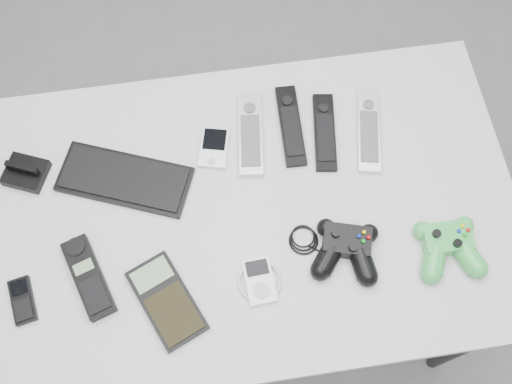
{
  "coord_description": "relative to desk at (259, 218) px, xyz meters",
  "views": [
    {
      "loc": [
        -0.1,
        -0.38,
        2.02
      ],
      "look_at": [
        -0.03,
        0.13,
        0.79
      ],
      "focal_mm": 42.0,
      "sensor_mm": 36.0,
      "label": 1
    }
  ],
  "objects": [
    {
      "name": "mp3_player",
      "position": [
        -0.02,
        -0.17,
        0.08
      ],
      "size": [
        0.1,
        0.1,
        0.02
      ],
      "primitive_type": "cube",
      "rotation": [
        0.0,
        0.0,
        0.05
      ],
      "color": "white",
      "rests_on": "desk"
    },
    {
      "name": "pda",
      "position": [
        -0.08,
        0.16,
        0.08
      ],
      "size": [
        0.09,
        0.11,
        0.02
      ],
      "primitive_type": "cube",
      "rotation": [
        0.0,
        0.0,
        -0.24
      ],
      "color": "silver",
      "rests_on": "desk"
    },
    {
      "name": "remote_silver_b",
      "position": [
        0.28,
        0.15,
        0.08
      ],
      "size": [
        0.09,
        0.22,
        0.02
      ],
      "primitive_type": "cube",
      "rotation": [
        0.0,
        0.0,
        -0.2
      ],
      "color": "silver",
      "rests_on": "desk"
    },
    {
      "name": "remote_black_a",
      "position": [
        0.1,
        0.19,
        0.08
      ],
      "size": [
        0.06,
        0.21,
        0.02
      ],
      "primitive_type": "cube",
      "rotation": [
        0.0,
        0.0,
        -0.03
      ],
      "color": "black",
      "rests_on": "desk"
    },
    {
      "name": "floor",
      "position": [
        0.02,
        -0.1,
        -0.71
      ],
      "size": [
        3.5,
        3.5,
        0.0
      ],
      "primitive_type": "plane",
      "color": "slate",
      "rests_on": "ground"
    },
    {
      "name": "mobile_phone",
      "position": [
        -0.52,
        -0.14,
        0.08
      ],
      "size": [
        0.06,
        0.1,
        0.02
      ],
      "primitive_type": "cube",
      "rotation": [
        0.0,
        0.0,
        0.19
      ],
      "color": "black",
      "rests_on": "desk"
    },
    {
      "name": "desk",
      "position": [
        0.0,
        0.0,
        0.0
      ],
      "size": [
        1.16,
        0.74,
        0.77
      ],
      "color": "#AAABAD",
      "rests_on": "floor"
    },
    {
      "name": "remote_silver_a",
      "position": [
        0.01,
        0.18,
        0.08
      ],
      "size": [
        0.08,
        0.22,
        0.02
      ],
      "primitive_type": "cube",
      "rotation": [
        0.0,
        0.0,
        -0.12
      ],
      "color": "silver",
      "rests_on": "desk"
    },
    {
      "name": "pda_keyboard",
      "position": [
        -0.29,
        0.11,
        0.08
      ],
      "size": [
        0.32,
        0.23,
        0.02
      ],
      "primitive_type": "cube",
      "rotation": [
        0.0,
        0.0,
        -0.38
      ],
      "color": "black",
      "rests_on": "desk"
    },
    {
      "name": "calculator",
      "position": [
        -0.22,
        -0.18,
        0.08
      ],
      "size": [
        0.17,
        0.22,
        0.02
      ],
      "primitive_type": "cube",
      "rotation": [
        0.0,
        0.0,
        0.41
      ],
      "color": "black",
      "rests_on": "desk"
    },
    {
      "name": "controller_black",
      "position": [
        0.17,
        -0.13,
        0.09
      ],
      "size": [
        0.28,
        0.21,
        0.05
      ],
      "primitive_type": null,
      "rotation": [
        0.0,
        0.0,
        -0.28
      ],
      "color": "black",
      "rests_on": "desk"
    },
    {
      "name": "remote_black_b",
      "position": [
        0.18,
        0.16,
        0.08
      ],
      "size": [
        0.08,
        0.2,
        0.02
      ],
      "primitive_type": "cube",
      "rotation": [
        0.0,
        0.0,
        -0.14
      ],
      "color": "black",
      "rests_on": "desk"
    },
    {
      "name": "dock_bracket",
      "position": [
        -0.51,
        0.16,
        0.09
      ],
      "size": [
        0.11,
        0.11,
        0.05
      ],
      "primitive_type": "cube",
      "rotation": [
        0.0,
        0.0,
        -0.41
      ],
      "color": "black",
      "rests_on": "desk"
    },
    {
      "name": "cordless_handset",
      "position": [
        -0.38,
        -0.11,
        0.08
      ],
      "size": [
        0.11,
        0.19,
        0.03
      ],
      "primitive_type": "cube",
      "rotation": [
        0.0,
        0.0,
        0.32
      ],
      "color": "black",
      "rests_on": "desk"
    },
    {
      "name": "controller_green",
      "position": [
        0.38,
        -0.15,
        0.09
      ],
      "size": [
        0.15,
        0.16,
        0.05
      ],
      "primitive_type": null,
      "rotation": [
        0.0,
        0.0,
        -0.03
      ],
      "color": "#258842",
      "rests_on": "desk"
    }
  ]
}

